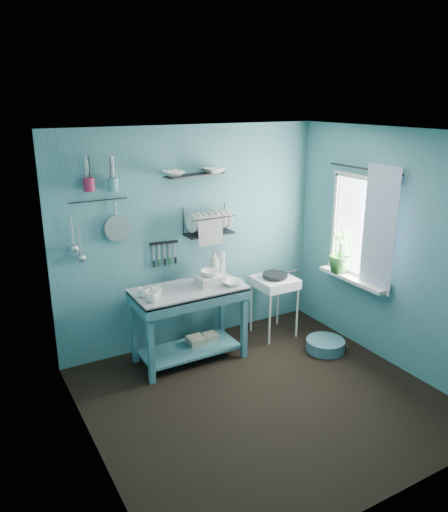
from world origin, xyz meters
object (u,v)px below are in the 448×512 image
work_counter (189,324)px  water_bottle (221,262)px  wash_tub (210,280)px  potted_plant (340,252)px  utensil_cup_teal (113,184)px  colander (117,228)px  frying_pan (275,275)px  utensil_cup_magenta (89,184)px  floor_basin (325,345)px  hotplate_stand (274,306)px  soap_bottle (214,263)px  storage_tin_large (196,346)px  mug_left (152,297)px  mug_right (144,292)px  dish_rack (209,221)px  mug_mid (157,292)px  storage_tin_small (210,342)px

work_counter → water_bottle: 0.80m
wash_tub → potted_plant: potted_plant is taller
wash_tub → water_bottle: size_ratio=1.00×
utensil_cup_teal → potted_plant: size_ratio=0.27×
water_bottle → colander: size_ratio=1.00×
frying_pan → utensil_cup_magenta: (-2.02, 0.34, 1.20)m
floor_basin → hotplate_stand: bearing=113.6°
soap_bottle → work_counter: bearing=-154.5°
soap_bottle → storage_tin_large: soap_bottle is taller
mug_left → hotplate_stand: size_ratio=0.17×
potted_plant → storage_tin_large: potted_plant is taller
wash_tub → potted_plant: 1.57m
wash_tub → utensil_cup_teal: 1.43m
soap_bottle → water_bottle: soap_bottle is taller
mug_right → utensil_cup_teal: 1.13m
hotplate_stand → dish_rack: 1.34m
utensil_cup_magenta → colander: size_ratio=0.46×
hotplate_stand → potted_plant: (0.62, -0.42, 0.70)m
mug_left → utensil_cup_teal: bearing=104.9°
mug_mid → colander: 0.79m
work_counter → soap_bottle: (0.42, 0.20, 0.57)m
frying_pan → storage_tin_small: frying_pan is taller
mug_right → floor_basin: (1.94, -0.59, -0.83)m
potted_plant → storage_tin_large: bearing=166.1°
work_counter → utensil_cup_teal: utensil_cup_teal is taller
utensil_cup_magenta → storage_tin_large: size_ratio=0.59×
frying_pan → storage_tin_small: size_ratio=1.50×
frying_pan → floor_basin: (0.28, -0.64, -0.70)m
mug_right → dish_rack: 1.14m
work_counter → hotplate_stand: 1.16m
storage_tin_large → soap_bottle: bearing=25.1°
colander → mug_right: bearing=-76.6°
wash_tub → hotplate_stand: (0.91, 0.07, -0.53)m
water_bottle → potted_plant: 1.39m
potted_plant → storage_tin_small: size_ratio=2.40×
floor_basin → utensil_cup_teal: bearing=154.7°
mug_right → water_bottle: water_bottle is taller
work_counter → utensil_cup_magenta: bearing=166.8°
hotplate_stand → storage_tin_small: hotplate_stand is taller
mug_mid → water_bottle: 0.95m
work_counter → floor_basin: (1.44, -0.59, -0.36)m
work_counter → water_bottle: size_ratio=4.26×
wash_tub → colander: colander is taller
hotplate_stand → soap_bottle: bearing=175.5°
hotplate_stand → storage_tin_large: (-1.06, -0.00, -0.26)m
dish_rack → soap_bottle: bearing=-95.4°
utensil_cup_magenta → utensil_cup_teal: bearing=0.0°
storage_tin_small → mug_left: bearing=-162.9°
storage_tin_large → water_bottle: bearing=22.0°
utensil_cup_magenta → potted_plant: size_ratio=0.27×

